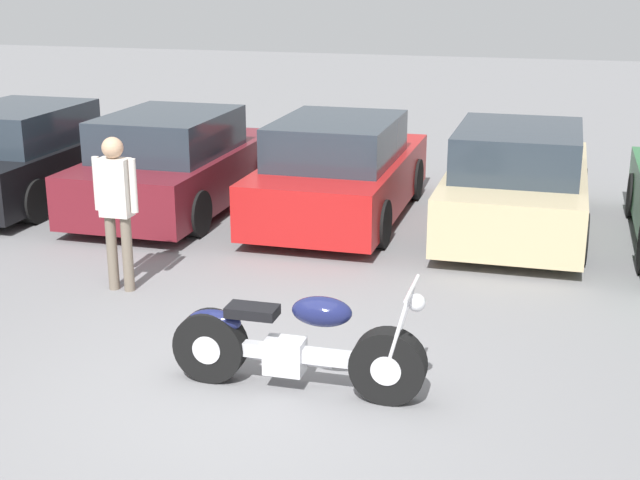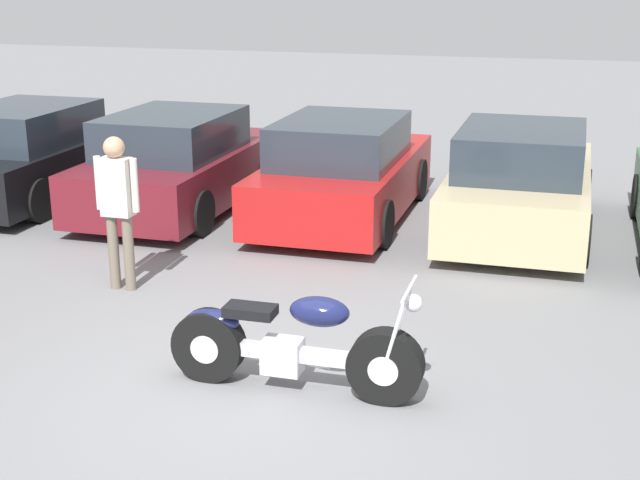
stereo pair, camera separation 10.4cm
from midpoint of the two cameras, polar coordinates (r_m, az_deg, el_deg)
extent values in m
plane|color=slate|center=(7.70, -5.10, -10.16)|extent=(60.00, 60.00, 0.00)
cylinder|color=black|center=(7.53, 3.98, -8.05)|extent=(0.65, 0.20, 0.64)
cylinder|color=silver|center=(7.53, 3.98, -8.05)|extent=(0.26, 0.22, 0.26)
cylinder|color=black|center=(7.95, -7.39, -6.72)|extent=(0.65, 0.20, 0.64)
cylinder|color=silver|center=(7.95, -7.39, -6.72)|extent=(0.26, 0.22, 0.26)
cube|color=silver|center=(7.69, -1.87, -7.30)|extent=(1.21, 0.12, 0.12)
cube|color=silver|center=(7.74, -2.65, -7.42)|extent=(0.34, 0.24, 0.30)
ellipsoid|color=#191E4C|center=(7.47, -0.28, -4.60)|extent=(0.52, 0.30, 0.25)
cube|color=black|center=(7.67, -4.74, -4.55)|extent=(0.44, 0.24, 0.09)
ellipsoid|color=#191E4C|center=(7.84, -7.11, -5.15)|extent=(0.48, 0.20, 0.20)
cylinder|color=silver|center=(7.29, 4.60, -5.89)|extent=(0.22, 0.04, 0.72)
cylinder|color=silver|center=(7.45, 4.86, -5.36)|extent=(0.22, 0.04, 0.72)
cylinder|color=silver|center=(7.22, 5.50, -3.10)|extent=(0.04, 0.62, 0.03)
sphere|color=silver|center=(7.26, 5.78, -4.01)|extent=(0.15, 0.15, 0.15)
cylinder|color=silver|center=(7.96, -3.86, -7.47)|extent=(1.21, 0.09, 0.08)
cube|color=black|center=(14.77, -18.18, 4.59)|extent=(1.82, 4.19, 0.73)
cube|color=#28333D|center=(14.44, -18.97, 6.93)|extent=(1.60, 2.18, 0.59)
cylinder|color=black|center=(16.33, -18.15, 5.01)|extent=(0.20, 0.64, 0.64)
cylinder|color=black|center=(15.46, -12.85, 4.80)|extent=(0.20, 0.64, 0.64)
cylinder|color=black|center=(13.30, -18.07, 2.38)|extent=(0.20, 0.64, 0.64)
cube|color=maroon|center=(13.57, -9.31, 4.18)|extent=(1.82, 4.19, 0.73)
cube|color=#28333D|center=(13.22, -9.90, 6.72)|extent=(1.60, 2.18, 0.59)
cylinder|color=black|center=(15.12, -10.18, 4.68)|extent=(0.20, 0.64, 0.64)
cylinder|color=black|center=(14.48, -4.07, 4.36)|extent=(0.20, 0.64, 0.64)
cylinder|color=black|center=(12.89, -15.10, 2.19)|extent=(0.20, 0.64, 0.64)
cylinder|color=black|center=(12.13, -8.14, 1.69)|extent=(0.20, 0.64, 0.64)
cube|color=red|center=(12.91, 1.13, 3.73)|extent=(1.82, 4.19, 0.73)
cube|color=#28333D|center=(12.53, 0.86, 6.41)|extent=(1.60, 2.18, 0.59)
cylinder|color=black|center=(14.39, -0.87, 4.33)|extent=(0.20, 0.64, 0.64)
cylinder|color=black|center=(14.02, 5.82, 3.89)|extent=(0.20, 0.64, 0.64)
cylinder|color=black|center=(12.00, -4.36, 1.65)|extent=(0.20, 0.64, 0.64)
cylinder|color=black|center=(11.55, 3.61, 1.04)|extent=(0.20, 0.64, 0.64)
cube|color=#C6B284|center=(12.55, 12.23, 2.95)|extent=(1.82, 4.19, 0.73)
cube|color=#28333D|center=(12.16, 12.34, 5.68)|extent=(1.60, 2.18, 0.59)
cylinder|color=black|center=(13.92, 9.03, 3.67)|extent=(0.20, 0.64, 0.64)
cylinder|color=black|center=(13.85, 16.04, 3.13)|extent=(0.20, 0.64, 0.64)
cylinder|color=black|center=(11.43, 7.48, 0.75)|extent=(0.20, 0.64, 0.64)
cylinder|color=black|center=(11.34, 16.01, 0.08)|extent=(0.20, 0.64, 0.64)
cylinder|color=black|center=(13.73, 19.32, 2.71)|extent=(0.20, 0.64, 0.64)
cylinder|color=#726656|center=(10.29, -13.44, -0.78)|extent=(0.12, 0.12, 0.87)
cylinder|color=#726656|center=(10.20, -12.50, -0.88)|extent=(0.12, 0.12, 0.87)
cube|color=silver|center=(10.04, -13.26, 3.29)|extent=(0.34, 0.20, 0.65)
cylinder|color=silver|center=(10.14, -14.37, 3.53)|extent=(0.08, 0.08, 0.60)
cylinder|color=silver|center=(9.93, -12.16, 3.41)|extent=(0.08, 0.08, 0.60)
sphere|color=tan|center=(9.95, -13.44, 5.77)|extent=(0.23, 0.23, 0.23)
camera|label=1|loc=(0.05, -90.33, -0.10)|focal=50.00mm
camera|label=2|loc=(0.05, 89.67, 0.10)|focal=50.00mm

